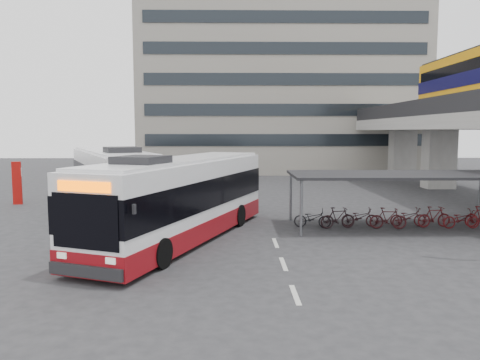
{
  "coord_description": "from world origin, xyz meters",
  "views": [
    {
      "loc": [
        0.79,
        -18.46,
        4.5
      ],
      "look_at": [
        1.15,
        5.36,
        2.0
      ],
      "focal_mm": 35.0,
      "sensor_mm": 36.0,
      "label": 1
    }
  ],
  "objects": [
    {
      "name": "office_block",
      "position": [
        6.0,
        36.0,
        12.5
      ],
      "size": [
        30.0,
        15.0,
        25.0
      ],
      "primitive_type": "cube",
      "color": "gray",
      "rests_on": "ground"
    },
    {
      "name": "ground",
      "position": [
        0.0,
        0.0,
        0.0
      ],
      "size": [
        120.0,
        120.0,
        0.0
      ],
      "primitive_type": "plane",
      "color": "#28282B",
      "rests_on": "ground"
    },
    {
      "name": "pedestrian",
      "position": [
        -5.95,
        2.8,
        0.81
      ],
      "size": [
        0.65,
        0.71,
        1.63
      ],
      "primitive_type": "imported",
      "rotation": [
        0.0,
        0.0,
        0.99
      ],
      "color": "black",
      "rests_on": "ground"
    },
    {
      "name": "bus_teal",
      "position": [
        -5.99,
        7.6,
        1.72
      ],
      "size": [
        7.67,
        12.55,
        3.72
      ],
      "rotation": [
        0.0,
        0.0,
        0.43
      ],
      "color": "white",
      "rests_on": "ground"
    },
    {
      "name": "sign_totem_north",
      "position": [
        -12.48,
        10.24,
        1.36
      ],
      "size": [
        0.57,
        0.26,
        2.64
      ],
      "rotation": [
        0.0,
        0.0,
        0.17
      ],
      "color": "#A70D0A",
      "rests_on": "ground"
    },
    {
      "name": "road_markings",
      "position": [
        2.5,
        -3.0,
        0.01
      ],
      "size": [
        0.15,
        7.6,
        0.01
      ],
      "color": "beige",
      "rests_on": "ground"
    },
    {
      "name": "bike_shelter",
      "position": [
        8.47,
        3.0,
        1.3
      ],
      "size": [
        10.0,
        4.0,
        2.54
      ],
      "color": "#595B60",
      "rests_on": "ground"
    },
    {
      "name": "bus_main",
      "position": [
        -1.3,
        0.64,
        1.69
      ],
      "size": [
        6.89,
        12.44,
        3.64
      ],
      "rotation": [
        0.0,
        0.0,
        -0.37
      ],
      "color": "white",
      "rests_on": "ground"
    }
  ]
}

